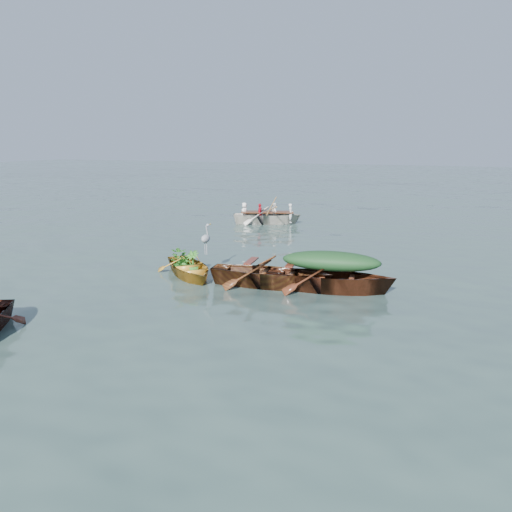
{
  "coord_description": "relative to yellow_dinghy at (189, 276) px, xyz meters",
  "views": [
    {
      "loc": [
        4.33,
        -11.67,
        3.92
      ],
      "look_at": [
        -0.94,
        1.95,
        0.5
      ],
      "focal_mm": 35.0,
      "sensor_mm": 36.0,
      "label": 1
    }
  ],
  "objects": [
    {
      "name": "open_wooden_boat",
      "position": [
        2.6,
        -0.13,
        0.0
      ],
      "size": [
        4.78,
        1.86,
        1.11
      ],
      "primitive_type": "imported",
      "rotation": [
        0.0,
        0.0,
        1.66
      ],
      "color": "#563115",
      "rests_on": "ground"
    },
    {
      "name": "rowed_boat",
      "position": [
        -1.04,
        9.61,
        0.0
      ],
      "size": [
        4.68,
        2.74,
        1.08
      ],
      "primitive_type": "imported",
      "rotation": [
        0.0,
        0.0,
        1.9
      ],
      "color": "silver",
      "rests_on": "ground"
    },
    {
      "name": "oars",
      "position": [
        -1.04,
        9.61,
        0.57
      ],
      "size": [
        1.42,
        2.65,
        0.06
      ],
      "primitive_type": null,
      "rotation": [
        0.0,
        0.0,
        1.9
      ],
      "color": "#A5753E",
      "rests_on": "rowed_boat"
    },
    {
      "name": "yellow_dinghy",
      "position": [
        0.0,
        0.0,
        0.0
      ],
      "size": [
        3.41,
        3.34,
        0.91
      ],
      "primitive_type": "imported",
      "rotation": [
        0.0,
        0.0,
        0.81
      ],
      "color": "#C18325",
      "rests_on": "ground"
    },
    {
      "name": "green_tarp_boat",
      "position": [
        4.19,
        0.06,
        0.0
      ],
      "size": [
        4.85,
        2.01,
        1.12
      ],
      "primitive_type": "imported",
      "rotation": [
        0.0,
        0.0,
        1.69
      ],
      "color": "#572514",
      "rests_on": "ground"
    },
    {
      "name": "heron",
      "position": [
        0.34,
        0.43,
        0.91
      ],
      "size": [
        0.48,
        0.48,
        0.92
      ],
      "primitive_type": null,
      "rotation": [
        0.0,
        0.0,
        0.81
      ],
      "color": "#9FA2A7",
      "rests_on": "yellow_dinghy"
    },
    {
      "name": "rowers",
      "position": [
        -1.04,
        9.61,
        0.92
      ],
      "size": [
        3.36,
        2.17,
        0.76
      ],
      "primitive_type": "imported",
      "rotation": [
        0.0,
        0.0,
        1.9
      ],
      "color": "silver",
      "rests_on": "rowed_boat"
    },
    {
      "name": "thwart_benches",
      "position": [
        2.6,
        -0.13,
        0.57
      ],
      "size": [
        2.4,
        1.07,
        0.04
      ],
      "primitive_type": null,
      "rotation": [
        0.0,
        0.0,
        1.66
      ],
      "color": "#561E14",
      "rests_on": "open_wooden_boat"
    },
    {
      "name": "green_tarp_cover",
      "position": [
        4.19,
        0.06,
        0.82
      ],
      "size": [
        2.67,
        1.11,
        0.52
      ],
      "primitive_type": "ellipsoid",
      "rotation": [
        0.0,
        0.0,
        1.69
      ],
      "color": "#183C1A",
      "rests_on": "green_tarp_boat"
    },
    {
      "name": "dinghy_weeds",
      "position": [
        -0.38,
        0.4,
        0.75
      ],
      "size": [
        1.13,
        1.13,
        0.6
      ],
      "primitive_type": "imported",
      "rotation": [
        0.0,
        0.0,
        0.81
      ],
      "color": "#206E1C",
      "rests_on": "yellow_dinghy"
    },
    {
      "name": "ground",
      "position": [
        2.6,
        -0.81,
        0.0
      ],
      "size": [
        140.0,
        140.0,
        0.0
      ],
      "primitive_type": "plane",
      "color": "#39504A",
      "rests_on": "ground"
    }
  ]
}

